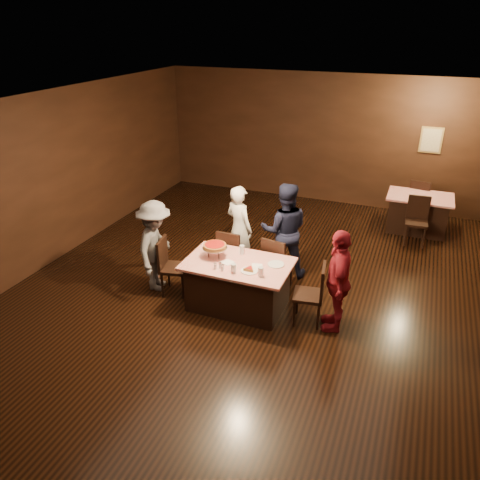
% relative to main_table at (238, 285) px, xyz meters
% --- Properties ---
extents(room, '(10.00, 10.04, 3.02)m').
position_rel_main_table_xyz_m(room, '(0.25, 0.13, 1.75)').
color(room, black).
rests_on(room, ground).
extents(main_table, '(1.60, 1.00, 0.77)m').
position_rel_main_table_xyz_m(main_table, '(0.00, 0.00, 0.00)').
color(main_table, red).
rests_on(main_table, ground).
extents(back_table, '(1.30, 0.90, 0.77)m').
position_rel_main_table_xyz_m(back_table, '(2.43, 4.07, 0.00)').
color(back_table, '#AD0B10').
rests_on(back_table, ground).
extents(chair_far_left, '(0.43, 0.43, 0.95)m').
position_rel_main_table_xyz_m(chair_far_left, '(-0.40, 0.75, 0.09)').
color(chair_far_left, black).
rests_on(chair_far_left, ground).
extents(chair_far_right, '(0.48, 0.48, 0.95)m').
position_rel_main_table_xyz_m(chair_far_right, '(0.40, 0.75, 0.09)').
color(chair_far_right, black).
rests_on(chair_far_right, ground).
extents(chair_end_left, '(0.50, 0.50, 0.95)m').
position_rel_main_table_xyz_m(chair_end_left, '(-1.10, -0.00, 0.09)').
color(chair_end_left, black).
rests_on(chair_end_left, ground).
extents(chair_end_right, '(0.48, 0.48, 0.95)m').
position_rel_main_table_xyz_m(chair_end_right, '(1.10, 0.00, 0.09)').
color(chair_end_right, black).
rests_on(chair_end_right, ground).
extents(chair_back_near, '(0.45, 0.45, 0.95)m').
position_rel_main_table_xyz_m(chair_back_near, '(2.43, 3.37, 0.09)').
color(chair_back_near, black).
rests_on(chair_back_near, ground).
extents(chair_back_far, '(0.49, 0.49, 0.95)m').
position_rel_main_table_xyz_m(chair_back_far, '(2.43, 4.67, 0.09)').
color(chair_back_far, black).
rests_on(chair_back_far, ground).
extents(diner_white_jacket, '(0.67, 0.58, 1.56)m').
position_rel_main_table_xyz_m(diner_white_jacket, '(-0.44, 1.15, 0.39)').
color(diner_white_jacket, white).
rests_on(diner_white_jacket, ground).
extents(diner_navy_hoodie, '(0.98, 0.86, 1.68)m').
position_rel_main_table_xyz_m(diner_navy_hoodie, '(0.35, 1.24, 0.45)').
color(diner_navy_hoodie, black).
rests_on(diner_navy_hoodie, ground).
extents(diner_grey_knit, '(0.75, 1.08, 1.53)m').
position_rel_main_table_xyz_m(diner_grey_knit, '(-1.45, 0.04, 0.38)').
color(diner_grey_knit, slate).
rests_on(diner_grey_knit, ground).
extents(diner_red_shirt, '(0.56, 0.97, 1.55)m').
position_rel_main_table_xyz_m(diner_red_shirt, '(1.50, 0.02, 0.39)').
color(diner_red_shirt, maroon).
rests_on(diner_red_shirt, ground).
extents(pizza_stand, '(0.38, 0.38, 0.22)m').
position_rel_main_table_xyz_m(pizza_stand, '(-0.40, 0.05, 0.57)').
color(pizza_stand, black).
rests_on(pizza_stand, main_table).
extents(plate_with_slice, '(0.25, 0.25, 0.06)m').
position_rel_main_table_xyz_m(plate_with_slice, '(0.25, -0.18, 0.41)').
color(plate_with_slice, white).
rests_on(plate_with_slice, main_table).
extents(plate_empty, '(0.25, 0.25, 0.01)m').
position_rel_main_table_xyz_m(plate_empty, '(0.55, 0.15, 0.39)').
color(plate_empty, white).
rests_on(plate_empty, main_table).
extents(glass_front_left, '(0.08, 0.08, 0.14)m').
position_rel_main_table_xyz_m(glass_front_left, '(0.05, -0.30, 0.46)').
color(glass_front_left, silver).
rests_on(glass_front_left, main_table).
extents(glass_front_right, '(0.08, 0.08, 0.14)m').
position_rel_main_table_xyz_m(glass_front_right, '(0.45, -0.25, 0.46)').
color(glass_front_right, silver).
rests_on(glass_front_right, main_table).
extents(glass_back, '(0.08, 0.08, 0.14)m').
position_rel_main_table_xyz_m(glass_back, '(-0.05, 0.30, 0.46)').
color(glass_back, silver).
rests_on(glass_back, main_table).
extents(condiments, '(0.17, 0.10, 0.09)m').
position_rel_main_table_xyz_m(condiments, '(-0.18, -0.28, 0.43)').
color(condiments, silver).
rests_on(condiments, main_table).
extents(napkin_center, '(0.19, 0.19, 0.01)m').
position_rel_main_table_xyz_m(napkin_center, '(0.30, -0.00, 0.39)').
color(napkin_center, white).
rests_on(napkin_center, main_table).
extents(napkin_left, '(0.21, 0.21, 0.01)m').
position_rel_main_table_xyz_m(napkin_left, '(-0.15, -0.05, 0.39)').
color(napkin_left, white).
rests_on(napkin_left, main_table).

